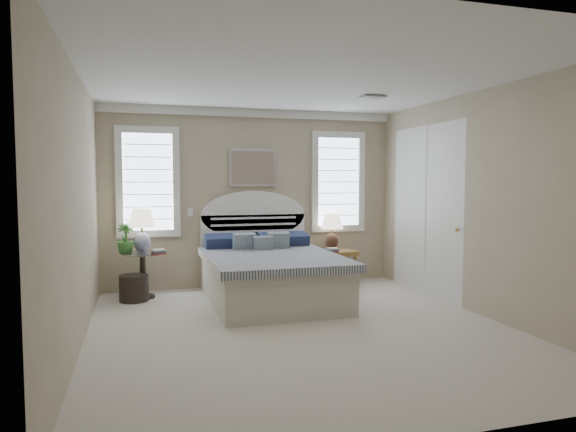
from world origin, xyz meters
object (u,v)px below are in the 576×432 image
(side_table_left, at_px, (143,270))
(nightstand_right, at_px, (339,260))
(lamp_right, at_px, (332,227))
(lamp_left, at_px, (142,225))
(bed, at_px, (269,272))
(floor_pot, at_px, (134,288))

(side_table_left, xyz_separation_m, nightstand_right, (2.95, 0.10, -0.00))
(nightstand_right, bearing_deg, lamp_right, 113.47)
(lamp_left, bearing_deg, bed, -21.78)
(side_table_left, relative_size, nightstand_right, 1.19)
(floor_pot, relative_size, lamp_right, 0.67)
(lamp_left, bearing_deg, nightstand_right, 0.62)
(side_table_left, height_order, nightstand_right, side_table_left)
(nightstand_right, distance_m, floor_pot, 3.09)
(lamp_right, bearing_deg, lamp_left, -176.39)
(nightstand_right, bearing_deg, lamp_left, -179.38)
(bed, relative_size, lamp_left, 3.72)
(nightstand_right, bearing_deg, floor_pot, -175.21)
(side_table_left, height_order, lamp_left, lamp_left)
(floor_pot, distance_m, lamp_right, 3.11)
(side_table_left, bearing_deg, floor_pot, -127.48)
(floor_pot, xyz_separation_m, lamp_left, (0.12, 0.23, 0.83))
(side_table_left, xyz_separation_m, lamp_right, (2.88, 0.25, 0.50))
(nightstand_right, xyz_separation_m, lamp_right, (-0.07, 0.15, 0.50))
(bed, xyz_separation_m, lamp_right, (1.23, 0.84, 0.50))
(lamp_right, bearing_deg, nightstand_right, -66.53)
(bed, bearing_deg, nightstand_right, 28.03)
(lamp_left, bearing_deg, lamp_right, 3.61)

